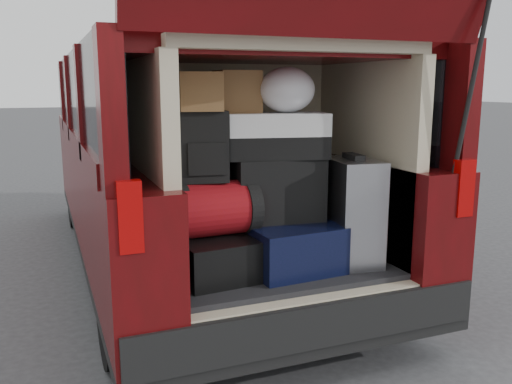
% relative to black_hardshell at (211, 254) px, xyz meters
% --- Properties ---
extents(ground, '(80.00, 80.00, 0.00)m').
position_rel_black_hardshell_xyz_m(ground, '(0.37, -0.16, -0.66)').
color(ground, '#373739').
rests_on(ground, ground).
extents(minivan, '(1.90, 5.35, 2.77)m').
position_rel_black_hardshell_xyz_m(minivan, '(0.37, 1.70, 0.25)').
color(minivan, black).
rests_on(minivan, ground).
extents(load_floor, '(1.24, 1.05, 0.55)m').
position_rel_black_hardshell_xyz_m(load_floor, '(0.37, 0.11, -0.38)').
color(load_floor, black).
rests_on(load_floor, ground).
extents(black_hardshell, '(0.44, 0.57, 0.22)m').
position_rel_black_hardshell_xyz_m(black_hardshell, '(0.00, 0.00, 0.00)').
color(black_hardshell, black).
rests_on(black_hardshell, load_floor).
extents(navy_hardshell, '(0.52, 0.62, 0.26)m').
position_rel_black_hardshell_xyz_m(navy_hardshell, '(0.42, -0.02, 0.02)').
color(navy_hardshell, black).
rests_on(navy_hardshell, load_floor).
extents(silver_roller, '(0.30, 0.42, 0.59)m').
position_rel_black_hardshell_xyz_m(silver_roller, '(0.80, -0.10, 0.19)').
color(silver_roller, silver).
rests_on(silver_roller, load_floor).
extents(red_duffel, '(0.45, 0.31, 0.29)m').
position_rel_black_hardshell_xyz_m(red_duffel, '(0.02, -0.01, 0.25)').
color(red_duffel, maroon).
rests_on(red_duffel, black_hardshell).
extents(black_soft_case, '(0.52, 0.34, 0.35)m').
position_rel_black_hardshell_xyz_m(black_soft_case, '(0.40, 0.04, 0.32)').
color(black_soft_case, black).
rests_on(black_soft_case, navy_hardshell).
extents(backpack, '(0.28, 0.20, 0.36)m').
position_rel_black_hardshell_xyz_m(backpack, '(-0.03, 0.01, 0.58)').
color(backpack, black).
rests_on(backpack, red_duffel).
extents(twotone_duffel, '(0.59, 0.38, 0.24)m').
position_rel_black_hardshell_xyz_m(twotone_duffel, '(0.39, 0.04, 0.62)').
color(twotone_duffel, silver).
rests_on(twotone_duffel, black_soft_case).
extents(grocery_sack_lower, '(0.24, 0.21, 0.19)m').
position_rel_black_hardshell_xyz_m(grocery_sack_lower, '(-0.04, 0.00, 0.86)').
color(grocery_sack_lower, brown).
rests_on(grocery_sack_lower, backpack).
extents(grocery_sack_upper, '(0.23, 0.19, 0.22)m').
position_rel_black_hardshell_xyz_m(grocery_sack_upper, '(0.20, 0.12, 0.85)').
color(grocery_sack_upper, brown).
rests_on(grocery_sack_upper, twotone_duffel).
extents(plastic_bag_center, '(0.31, 0.29, 0.24)m').
position_rel_black_hardshell_xyz_m(plastic_bag_center, '(0.45, 0.02, 0.86)').
color(plastic_bag_center, white).
rests_on(plastic_bag_center, twotone_duffel).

